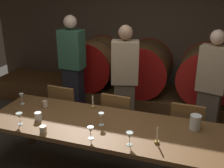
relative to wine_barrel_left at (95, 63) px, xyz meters
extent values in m
cube|color=#473A2D|center=(0.97, 0.55, 0.63)|extent=(6.74, 0.24, 2.90)
cube|color=brown|center=(0.97, 0.00, -0.63)|extent=(6.06, 0.90, 0.39)
cylinder|color=brown|center=(0.00, 0.00, 0.00)|extent=(0.88, 0.82, 0.88)
cylinder|color=maroon|center=(0.00, -0.42, 0.00)|extent=(0.89, 0.03, 0.89)
cylinder|color=maroon|center=(0.00, 0.42, 0.00)|extent=(0.89, 0.03, 0.89)
cylinder|color=#2D2D33|center=(0.00, 0.00, 0.00)|extent=(0.88, 0.04, 0.88)
cylinder|color=#513319|center=(0.96, 0.00, 0.00)|extent=(0.88, 0.82, 0.88)
cylinder|color=#9E1411|center=(0.96, -0.42, 0.00)|extent=(0.89, 0.03, 0.89)
cylinder|color=#9E1411|center=(0.96, 0.42, 0.00)|extent=(0.89, 0.03, 0.89)
cylinder|color=#2D2D33|center=(0.96, 0.00, 0.00)|extent=(0.88, 0.04, 0.88)
cylinder|color=brown|center=(1.98, 0.00, 0.00)|extent=(0.88, 0.82, 0.88)
cylinder|color=#B21C16|center=(1.98, -0.42, 0.00)|extent=(0.89, 0.03, 0.89)
cylinder|color=#B21C16|center=(1.98, 0.42, 0.00)|extent=(0.89, 0.03, 0.89)
cylinder|color=#2D2D33|center=(1.98, 0.00, 0.00)|extent=(0.88, 0.04, 0.88)
cube|color=brown|center=(0.94, -2.00, -0.10)|extent=(2.79, 0.89, 0.05)
cube|color=brown|center=(-0.37, -1.61, -0.48)|extent=(0.07, 0.07, 0.70)
cube|color=brown|center=(2.26, -1.61, -0.48)|extent=(0.07, 0.07, 0.70)
cube|color=brown|center=(0.07, -1.25, -0.38)|extent=(0.42, 0.42, 0.04)
cube|color=brown|center=(0.07, -1.43, -0.15)|extent=(0.40, 0.06, 0.42)
cube|color=brown|center=(0.25, -1.09, -0.61)|extent=(0.05, 0.05, 0.42)
cube|color=brown|center=(-0.09, -1.08, -0.61)|extent=(0.05, 0.05, 0.42)
cube|color=brown|center=(0.24, -1.43, -0.61)|extent=(0.05, 0.05, 0.42)
cube|color=brown|center=(-0.10, -1.42, -0.61)|extent=(0.05, 0.05, 0.42)
cube|color=brown|center=(0.90, -1.29, -0.38)|extent=(0.42, 0.42, 0.04)
cube|color=brown|center=(0.89, -1.47, -0.15)|extent=(0.40, 0.06, 0.42)
cube|color=brown|center=(1.08, -1.13, -0.61)|extent=(0.05, 0.05, 0.42)
cube|color=brown|center=(0.74, -1.11, -0.61)|extent=(0.05, 0.05, 0.42)
cube|color=brown|center=(1.06, -1.47, -0.61)|extent=(0.05, 0.05, 0.42)
cube|color=brown|center=(0.72, -1.44, -0.61)|extent=(0.05, 0.05, 0.42)
cube|color=brown|center=(1.81, -1.27, -0.38)|extent=(0.41, 0.41, 0.04)
cube|color=brown|center=(1.80, -1.45, -0.15)|extent=(0.40, 0.05, 0.42)
cube|color=brown|center=(1.98, -1.11, -0.61)|extent=(0.05, 0.05, 0.42)
cube|color=brown|center=(1.64, -1.10, -0.61)|extent=(0.05, 0.05, 0.42)
cube|color=brown|center=(1.97, -1.45, -0.61)|extent=(0.05, 0.05, 0.42)
cube|color=brown|center=(1.63, -1.44, -0.61)|extent=(0.05, 0.05, 0.42)
cube|color=black|center=(-0.09, -0.74, -0.35)|extent=(0.31, 0.22, 0.94)
cube|color=#336047|center=(-0.09, -0.74, 0.42)|extent=(0.39, 0.26, 0.61)
sphere|color=beige|center=(-0.09, -0.74, 0.85)|extent=(0.21, 0.21, 0.21)
cube|color=brown|center=(0.86, -0.96, -0.39)|extent=(0.34, 0.27, 0.88)
cube|color=tan|center=(0.86, -0.96, 0.36)|extent=(0.43, 0.33, 0.61)
sphere|color=tan|center=(0.86, -0.96, 0.79)|extent=(0.20, 0.20, 0.20)
cube|color=brown|center=(2.06, -0.77, -0.41)|extent=(0.34, 0.26, 0.84)
cube|color=tan|center=(2.06, -0.77, 0.33)|extent=(0.42, 0.32, 0.63)
sphere|color=beige|center=(2.06, -0.77, 0.76)|extent=(0.20, 0.20, 0.20)
cylinder|color=olive|center=(0.64, -1.64, -0.06)|extent=(0.05, 0.05, 0.02)
cylinder|color=#EDE5CC|center=(0.64, -1.64, 0.02)|extent=(0.02, 0.02, 0.14)
cone|color=yellow|center=(0.64, -1.64, 0.10)|extent=(0.01, 0.01, 0.02)
cylinder|color=olive|center=(1.56, -2.18, -0.06)|extent=(0.05, 0.05, 0.02)
cylinder|color=#EDE5CC|center=(1.56, -2.18, 0.02)|extent=(0.02, 0.02, 0.15)
cone|color=yellow|center=(1.56, -2.18, 0.11)|extent=(0.01, 0.01, 0.02)
cylinder|color=white|center=(1.90, -1.77, 0.01)|extent=(0.12, 0.12, 0.17)
cylinder|color=silver|center=(-0.29, -1.83, -0.08)|extent=(0.06, 0.06, 0.00)
cylinder|color=silver|center=(-0.29, -1.83, -0.04)|extent=(0.01, 0.01, 0.07)
cone|color=silver|center=(-0.29, -1.83, 0.04)|extent=(0.06, 0.06, 0.07)
cylinder|color=silver|center=(0.02, -2.29, -0.08)|extent=(0.06, 0.06, 0.00)
cylinder|color=silver|center=(0.02, -2.29, -0.04)|extent=(0.01, 0.01, 0.06)
cone|color=silver|center=(0.02, -2.29, 0.03)|extent=(0.08, 0.08, 0.07)
cylinder|color=silver|center=(0.90, -2.31, -0.08)|extent=(0.06, 0.06, 0.00)
cylinder|color=silver|center=(0.90, -2.31, -0.04)|extent=(0.01, 0.01, 0.06)
cone|color=silver|center=(0.90, -2.31, 0.03)|extent=(0.07, 0.07, 0.07)
cylinder|color=silver|center=(0.90, -2.02, -0.08)|extent=(0.06, 0.06, 0.00)
cylinder|color=silver|center=(0.90, -2.02, -0.04)|extent=(0.01, 0.01, 0.08)
cone|color=silver|center=(0.90, -2.02, 0.04)|extent=(0.07, 0.07, 0.07)
cylinder|color=silver|center=(1.30, -2.30, -0.08)|extent=(0.06, 0.06, 0.00)
cylinder|color=silver|center=(1.30, -2.30, -0.04)|extent=(0.01, 0.01, 0.06)
cone|color=silver|center=(1.30, -2.30, 0.03)|extent=(0.07, 0.07, 0.07)
cylinder|color=beige|center=(0.04, -1.80, -0.04)|extent=(0.06, 0.06, 0.08)
cylinder|color=white|center=(0.16, -2.14, -0.03)|extent=(0.08, 0.08, 0.09)
cylinder|color=beige|center=(0.37, -2.37, -0.04)|extent=(0.07, 0.07, 0.08)
camera|label=1|loc=(1.87, -4.52, 1.45)|focal=43.35mm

